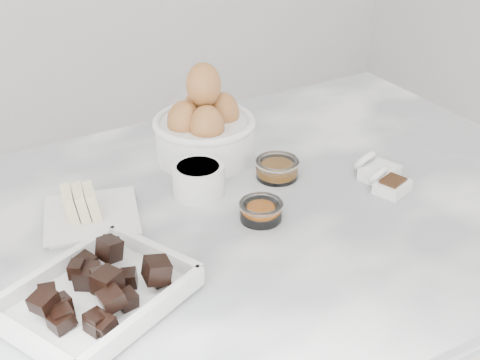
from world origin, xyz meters
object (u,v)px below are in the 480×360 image
object	(u,v)px
chocolate_dish	(97,291)
salt_spoon	(376,169)
butter_plate	(90,211)
vanilla_spoon	(389,183)
egg_bowl	(204,127)
zest_bowl	(261,210)
honey_bowl	(277,168)
sugar_ramekin	(198,179)

from	to	relation	value
chocolate_dish	salt_spoon	bearing A→B (deg)	9.03
butter_plate	vanilla_spoon	xyz separation A→B (m)	(0.48, -0.16, -0.01)
egg_bowl	zest_bowl	size ratio (longest dim) A/B	2.66
butter_plate	chocolate_dish	bearing A→B (deg)	-106.15
egg_bowl	salt_spoon	bearing A→B (deg)	-44.68
egg_bowl	vanilla_spoon	bearing A→B (deg)	-51.70
chocolate_dish	zest_bowl	world-z (taller)	chocolate_dish
butter_plate	honey_bowl	size ratio (longest dim) A/B	2.29
butter_plate	zest_bowl	bearing A→B (deg)	-28.31
honey_bowl	vanilla_spoon	distance (m)	0.20
honey_bowl	salt_spoon	xyz separation A→B (m)	(0.15, -0.09, -0.00)
zest_bowl	vanilla_spoon	xyz separation A→B (m)	(0.24, -0.03, -0.00)
zest_bowl	egg_bowl	bearing A→B (deg)	84.62
butter_plate	egg_bowl	size ratio (longest dim) A/B	0.95
egg_bowl	honey_bowl	size ratio (longest dim) A/B	2.42
honey_bowl	zest_bowl	xyz separation A→B (m)	(-0.10, -0.10, -0.00)
honey_bowl	salt_spoon	size ratio (longest dim) A/B	0.89
chocolate_dish	vanilla_spoon	bearing A→B (deg)	4.15
butter_plate	sugar_ramekin	world-z (taller)	butter_plate
chocolate_dish	egg_bowl	distance (m)	0.45
butter_plate	vanilla_spoon	size ratio (longest dim) A/B	2.24
chocolate_dish	honey_bowl	distance (m)	0.43
honey_bowl	vanilla_spoon	bearing A→B (deg)	-44.31
chocolate_dish	butter_plate	distance (m)	0.21
sugar_ramekin	vanilla_spoon	size ratio (longest dim) A/B	1.10
chocolate_dish	salt_spoon	distance (m)	0.55
zest_bowl	vanilla_spoon	size ratio (longest dim) A/B	0.89
chocolate_dish	sugar_ramekin	size ratio (longest dim) A/B	3.25
sugar_ramekin	vanilla_spoon	bearing A→B (deg)	-28.27
sugar_ramekin	zest_bowl	size ratio (longest dim) A/B	1.24
sugar_ramekin	honey_bowl	size ratio (longest dim) A/B	1.13
butter_plate	honey_bowl	distance (m)	0.34
salt_spoon	sugar_ramekin	bearing A→B (deg)	160.40
zest_bowl	vanilla_spoon	bearing A→B (deg)	-8.02
butter_plate	salt_spoon	distance (m)	0.50
sugar_ramekin	salt_spoon	world-z (taller)	sugar_ramekin
chocolate_dish	butter_plate	world-z (taller)	chocolate_dish
honey_bowl	egg_bowl	bearing A→B (deg)	118.94
honey_bowl	zest_bowl	bearing A→B (deg)	-133.30
sugar_ramekin	salt_spoon	distance (m)	0.32
sugar_ramekin	zest_bowl	bearing A→B (deg)	-67.50
zest_bowl	salt_spoon	xyz separation A→B (m)	(0.25, 0.01, -0.00)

